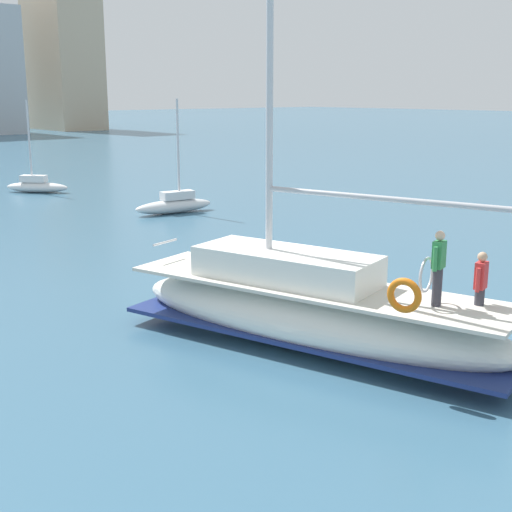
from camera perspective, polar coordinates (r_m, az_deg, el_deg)
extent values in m
plane|color=#38607A|center=(18.67, 4.86, -4.76)|extent=(400.00, 400.00, 0.00)
ellipsoid|color=white|center=(16.15, 4.65, -5.03)|extent=(4.91, 9.89, 1.40)
cube|color=navy|center=(16.26, 4.63, -6.09)|extent=(4.88, 9.71, 0.10)
cube|color=beige|center=(15.94, 4.70, -2.51)|extent=(4.60, 9.38, 0.08)
cube|color=white|center=(16.19, 2.49, -0.80)|extent=(2.79, 4.61, 0.70)
cylinder|color=#B7B7BC|center=(14.77, 10.58, 4.63)|extent=(1.68, 5.58, 0.12)
cylinder|color=silver|center=(18.29, -7.46, 1.12)|extent=(0.88, 0.30, 0.06)
torus|color=orange|center=(13.70, 12.03, -3.18)|extent=(0.32, 0.71, 0.70)
cylinder|color=#33333D|center=(14.71, 14.60, -2.47)|extent=(0.20, 0.20, 0.80)
cube|color=#338C4C|center=(14.54, 14.75, 0.11)|extent=(0.36, 0.28, 0.56)
sphere|color=beige|center=(14.46, 14.84, 1.62)|extent=(0.20, 0.20, 0.20)
cylinder|color=#338C4C|center=(14.35, 14.45, -0.25)|extent=(0.09, 0.09, 0.50)
cylinder|color=#338C4C|center=(14.76, 15.02, 0.08)|extent=(0.09, 0.09, 0.50)
cylinder|color=#33333D|center=(15.07, 17.82, -3.19)|extent=(0.20, 0.20, 0.35)
cube|color=red|center=(14.96, 17.95, -1.52)|extent=(0.36, 0.28, 0.56)
sphere|color=tan|center=(14.87, 18.05, -0.06)|extent=(0.20, 0.20, 0.20)
cylinder|color=red|center=(14.76, 17.70, -1.89)|extent=(0.09, 0.09, 0.50)
cylinder|color=red|center=(15.17, 18.16, -1.52)|extent=(0.09, 0.09, 0.50)
torus|color=silver|center=(14.73, 13.77, -1.51)|extent=(0.75, 0.26, 0.76)
ellipsoid|color=silver|center=(34.37, -6.73, 4.06)|extent=(4.19, 1.41, 0.67)
cube|color=silver|center=(34.38, -6.45, 4.97)|extent=(1.70, 0.80, 0.40)
cylinder|color=silver|center=(34.19, -6.39, 8.64)|extent=(0.11, 0.11, 4.81)
ellipsoid|color=white|center=(43.25, -17.47, 5.39)|extent=(3.15, 3.49, 0.62)
cube|color=white|center=(43.28, -17.75, 6.05)|extent=(1.43, 1.54, 0.40)
cylinder|color=silver|center=(43.13, -18.06, 8.89)|extent=(0.11, 0.11, 4.72)
cube|color=#C6AD8E|center=(118.60, -15.55, 15.71)|extent=(7.53, 13.90, 23.71)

